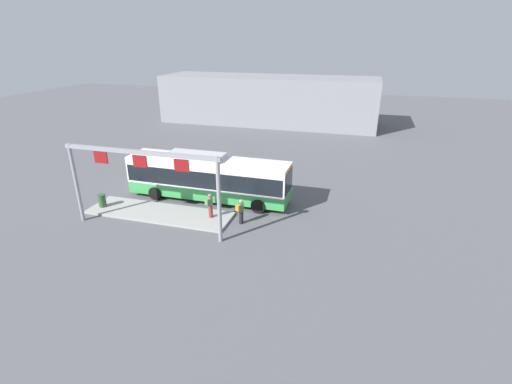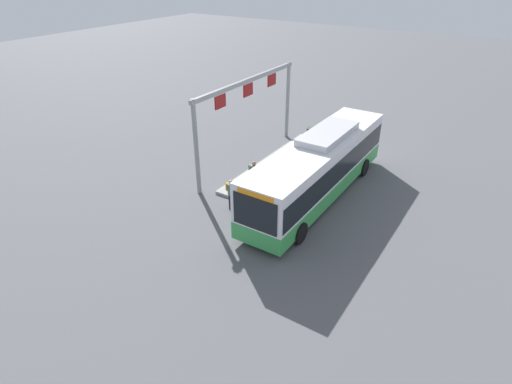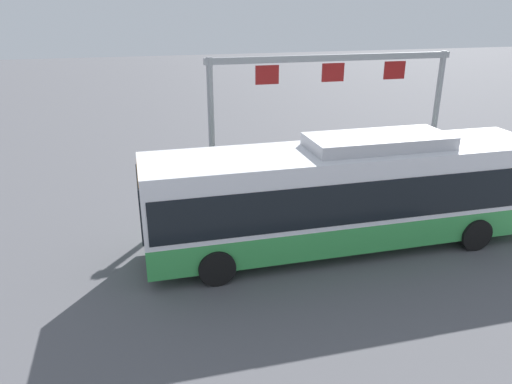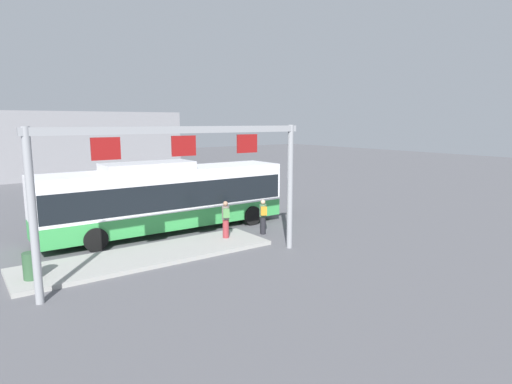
% 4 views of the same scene
% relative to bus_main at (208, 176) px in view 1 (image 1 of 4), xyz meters
% --- Properties ---
extents(ground_plane, '(120.00, 120.00, 0.00)m').
position_rel_bus_main_xyz_m(ground_plane, '(0.01, -0.00, -1.81)').
color(ground_plane, '#56565B').
extents(platform_curb, '(10.00, 2.80, 0.16)m').
position_rel_bus_main_xyz_m(platform_curb, '(-2.26, -3.29, -1.73)').
color(platform_curb, '#9E9E99').
rests_on(platform_curb, ground).
extents(bus_main, '(11.97, 2.76, 3.46)m').
position_rel_bus_main_xyz_m(bus_main, '(0.00, 0.00, 0.00)').
color(bus_main, green).
rests_on(bus_main, ground).
extents(person_boarding, '(0.52, 0.60, 1.67)m').
position_rel_bus_main_xyz_m(person_boarding, '(3.51, -3.07, -0.92)').
color(person_boarding, black).
rests_on(person_boarding, ground).
extents(person_waiting_near, '(0.51, 0.60, 1.67)m').
position_rel_bus_main_xyz_m(person_waiting_near, '(1.41, -3.08, -0.76)').
color(person_waiting_near, maroon).
rests_on(person_waiting_near, platform_curb).
extents(platform_sign_gantry, '(10.07, 0.24, 5.20)m').
position_rel_bus_main_xyz_m(platform_sign_gantry, '(-1.76, -5.52, 1.98)').
color(platform_sign_gantry, gray).
rests_on(platform_sign_gantry, ground).
extents(station_building, '(29.10, 8.00, 6.27)m').
position_rel_bus_main_xyz_m(station_building, '(-2.53, 27.08, 1.32)').
color(station_building, gray).
rests_on(station_building, ground).
extents(trash_bin, '(0.52, 0.52, 0.90)m').
position_rel_bus_main_xyz_m(trash_bin, '(-6.51, -3.62, -1.20)').
color(trash_bin, '#2D5133').
rests_on(trash_bin, platform_curb).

